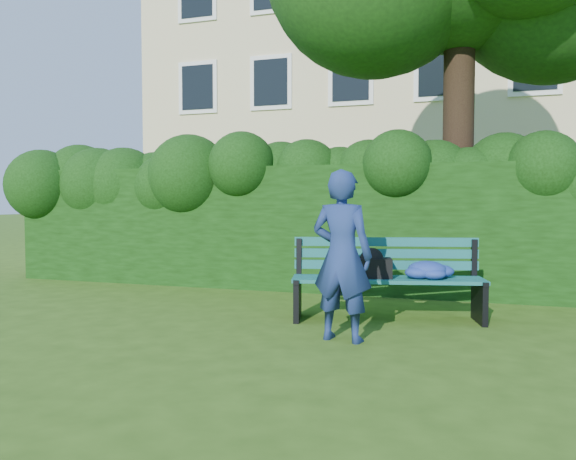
% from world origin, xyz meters
% --- Properties ---
extents(ground, '(80.00, 80.00, 0.00)m').
position_xyz_m(ground, '(0.00, 0.00, 0.00)').
color(ground, '#325114').
rests_on(ground, ground).
extents(apartment_building, '(16.00, 8.08, 12.00)m').
position_xyz_m(apartment_building, '(-0.00, 13.99, 6.00)').
color(apartment_building, beige).
rests_on(apartment_building, ground).
extents(hedge, '(10.00, 1.00, 1.80)m').
position_xyz_m(hedge, '(0.00, 2.20, 0.90)').
color(hedge, black).
rests_on(hedge, ground).
extents(park_bench, '(2.12, 1.01, 0.89)m').
position_xyz_m(park_bench, '(1.31, 0.30, 0.50)').
color(park_bench, '#0E4849').
rests_on(park_bench, ground).
extents(man_reading, '(0.63, 0.47, 1.59)m').
position_xyz_m(man_reading, '(0.97, -0.76, 0.79)').
color(man_reading, navy).
rests_on(man_reading, ground).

